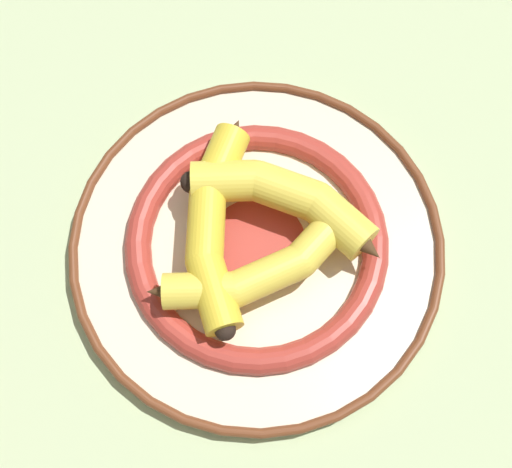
{
  "coord_description": "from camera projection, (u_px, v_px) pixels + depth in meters",
  "views": [
    {
      "loc": [
        -0.23,
        0.06,
        0.65
      ],
      "look_at": [
        0.0,
        0.01,
        0.03
      ],
      "focal_mm": 50.0,
      "sensor_mm": 36.0,
      "label": 1
    }
  ],
  "objects": [
    {
      "name": "ground_plane",
      "position": [
        266.0,
        248.0,
        0.69
      ],
      "size": [
        2.8,
        2.8,
        0.0
      ],
      "primitive_type": "plane",
      "color": "#B2C693"
    },
    {
      "name": "decorative_bowl",
      "position": [
        256.0,
        242.0,
        0.68
      ],
      "size": [
        0.36,
        0.36,
        0.03
      ],
      "color": "beige",
      "rests_on": "ground_plane"
    },
    {
      "name": "banana_a",
      "position": [
        260.0,
        269.0,
        0.64
      ],
      "size": [
        0.08,
        0.2,
        0.03
      ],
      "rotation": [
        0.0,
        0.0,
        4.93
      ],
      "color": "yellow",
      "rests_on": "decorative_bowl"
    },
    {
      "name": "banana_b",
      "position": [
        287.0,
        199.0,
        0.66
      ],
      "size": [
        0.14,
        0.17,
        0.04
      ],
      "rotation": [
        0.0,
        0.0,
        7.26
      ],
      "color": "yellow",
      "rests_on": "decorative_bowl"
    },
    {
      "name": "banana_c",
      "position": [
        213.0,
        222.0,
        0.65
      ],
      "size": [
        0.22,
        0.09,
        0.03
      ],
      "rotation": [
        0.0,
        0.0,
        9.18
      ],
      "color": "yellow",
      "rests_on": "decorative_bowl"
    }
  ]
}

